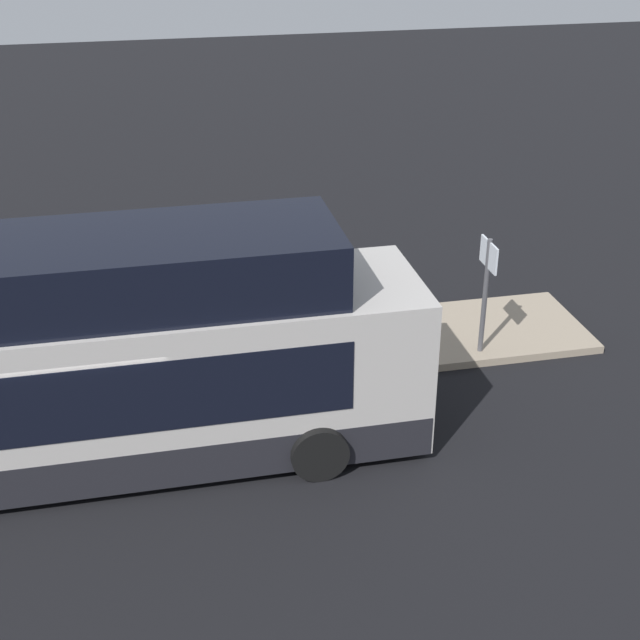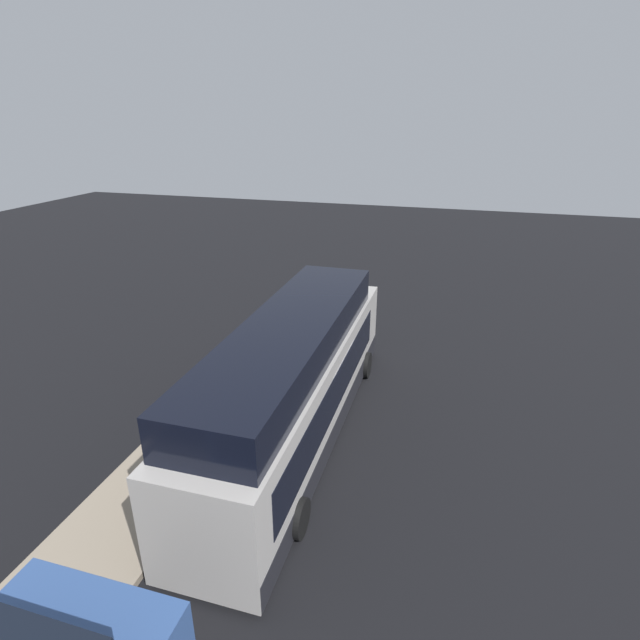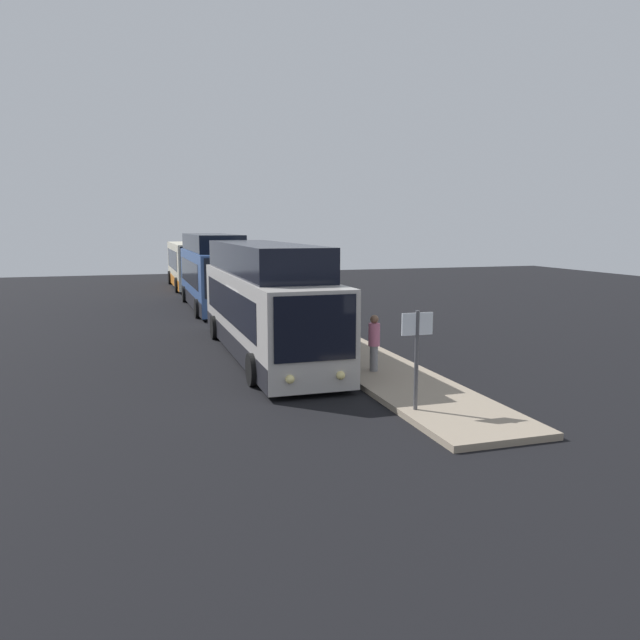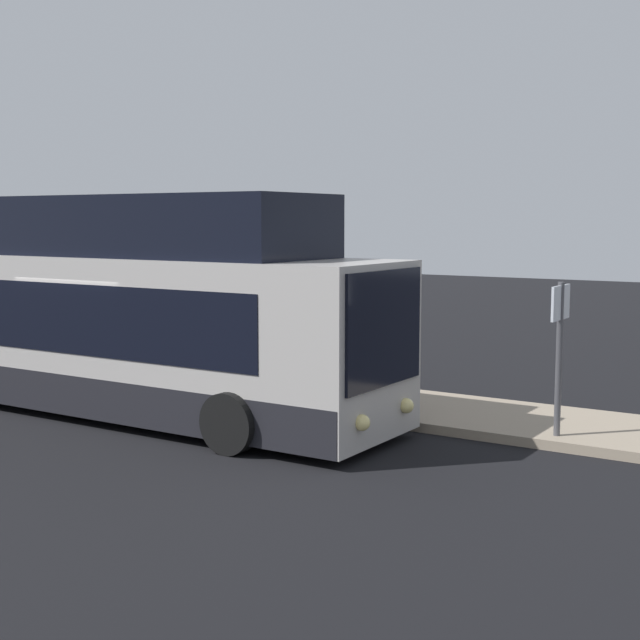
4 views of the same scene
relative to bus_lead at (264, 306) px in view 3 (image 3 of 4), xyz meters
name	(u,v)px [view 3 (image 3 of 4)]	position (x,y,z in m)	size (l,w,h in m)	color
ground	(267,358)	(0.68, -0.10, -1.73)	(80.00, 80.00, 0.00)	black
platform	(346,351)	(0.68, 2.81, -1.65)	(20.00, 2.62, 0.16)	gray
bus_lead	(264,306)	(0.00, 0.00, 0.00)	(12.12, 2.81, 3.91)	#B2ADA8
bus_second	(213,275)	(-13.26, 0.00, 0.09)	(10.62, 2.82, 4.06)	#33518C
bus_third	(190,265)	(-25.46, 0.00, -0.11)	(10.18, 2.81, 3.25)	beige
passenger_boarding	(329,327)	(1.39, 1.92, -0.62)	(0.41, 0.57, 1.74)	#4C476B
passenger_waiting	(345,334)	(2.53, 2.12, -0.69)	(0.58, 0.69, 1.65)	gray
passenger_with_bags	(374,340)	(4.12, 2.46, -0.63)	(0.60, 0.48, 1.72)	gray
suitcase	(319,342)	(0.83, 1.76, -1.24)	(0.37, 0.23, 0.90)	maroon
sign_post	(417,346)	(8.16, 1.88, -0.01)	(0.10, 0.79, 2.39)	#4C4C51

